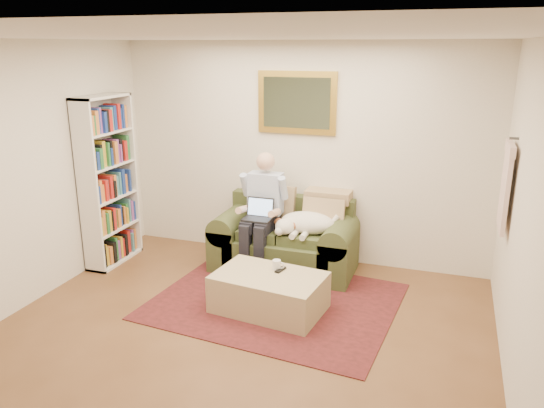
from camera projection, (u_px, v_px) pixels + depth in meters
The scene contains 12 objects.
room_shell at pixel (230, 202), 4.37m from camera, with size 4.51×5.00×2.61m.
rug at pixel (275, 301), 5.47m from camera, with size 2.39×1.91×0.01m, color #341615.
sofa at pixel (285, 246), 6.22m from camera, with size 1.63×0.83×0.98m.
seated_man at pixel (261, 214), 6.04m from camera, with size 0.54×0.77×1.37m, color #8C9ED8, non-canonical shape.
laptop at pixel (259, 213), 5.97m from camera, with size 0.32×0.25×0.23m.
sleeping_dog at pixel (308, 223), 5.95m from camera, with size 0.67×0.42×0.25m, color white, non-canonical shape.
ottoman at pixel (269, 293), 5.24m from camera, with size 1.05×0.67×0.38m, color #CCB288.
coffee_mug at pixel (277, 265), 5.30m from camera, with size 0.08×0.08×0.10m, color white.
tv_remote at pixel (280, 270), 5.28m from camera, with size 0.05×0.15×0.02m, color black.
bookshelf at pixel (108, 181), 6.24m from camera, with size 0.28×0.80×2.00m, color white, non-canonical shape.
wall_mirror at pixel (297, 103), 6.13m from camera, with size 0.94×0.04×0.72m.
hanging_shirt at pixel (506, 182), 4.80m from camera, with size 0.06×0.52×0.90m, color beige, non-canonical shape.
Camera 1 is at (1.69, -3.49, 2.54)m, focal length 35.00 mm.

